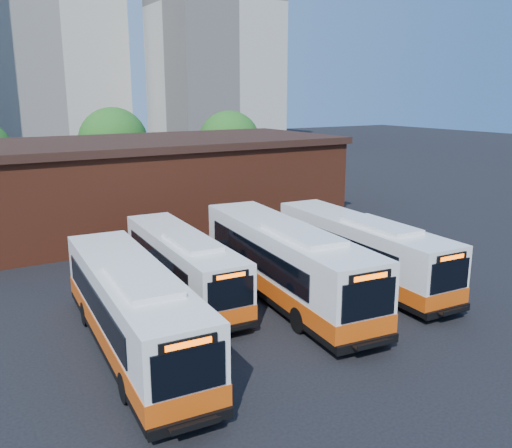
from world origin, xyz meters
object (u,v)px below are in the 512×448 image
bus_mideast (285,265)px  bus_east (360,252)px  bus_midwest (183,267)px  bus_west (133,312)px  transit_worker (346,319)px

bus_mideast → bus_east: size_ratio=1.09×
bus_midwest → bus_mideast: 4.97m
bus_mideast → bus_west: bearing=-163.0°
bus_midwest → bus_west: bearing=-128.2°
bus_mideast → bus_east: bearing=7.4°
bus_midwest → bus_mideast: bus_mideast is taller
bus_west → bus_mideast: (7.99, 1.59, 0.12)m
transit_worker → bus_mideast: bearing=19.2°
bus_west → transit_worker: 8.36m
bus_mideast → transit_worker: size_ratio=8.42×
bus_west → transit_worker: size_ratio=7.81×
bus_west → bus_east: bus_west is taller
bus_east → transit_worker: bus_east is taller
bus_midwest → bus_east: 9.25m
bus_west → bus_east: bearing=11.1°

